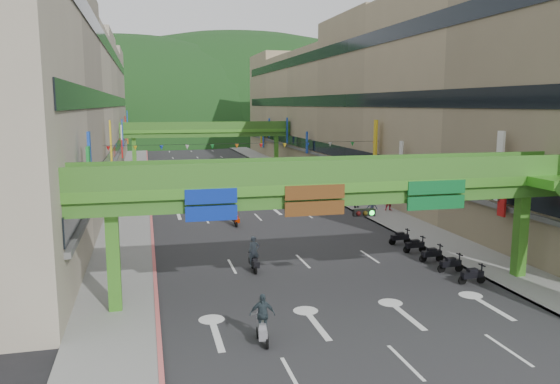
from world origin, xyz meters
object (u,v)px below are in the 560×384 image
at_px(scooter_rider_near, 254,255).
at_px(car_yellow, 244,178).
at_px(scooter_rider_mid, 242,189).
at_px(pedestrian_red, 390,202).
at_px(car_silver, 205,195).
at_px(overpass_near, 358,197).

distance_m(scooter_rider_near, car_yellow, 37.24).
bearing_deg(scooter_rider_mid, pedestrian_red, -38.41).
relative_size(car_silver, car_yellow, 1.13).
bearing_deg(scooter_rider_near, overpass_near, -51.11).
distance_m(scooter_rider_near, pedestrian_red, 21.42).
bearing_deg(pedestrian_red, scooter_rider_mid, 145.93).
xyz_separation_m(car_silver, pedestrian_red, (15.84, -9.58, 0.21)).
bearing_deg(car_silver, overpass_near, -87.44).
bearing_deg(overpass_near, scooter_rider_mid, 91.56).
bearing_deg(pedestrian_red, car_yellow, 117.93).
relative_size(car_silver, pedestrian_red, 2.35).
bearing_deg(overpass_near, scooter_rider_near, 128.89).
height_order(car_silver, pedestrian_red, pedestrian_red).
bearing_deg(overpass_near, pedestrian_red, 60.66).
xyz_separation_m(overpass_near, scooter_rider_mid, (-0.81, 29.61, -4.06)).
relative_size(scooter_rider_near, car_silver, 0.49).
height_order(overpass_near, car_yellow, overpass_near).
relative_size(scooter_rider_near, car_yellow, 0.56).
distance_m(overpass_near, scooter_rider_near, 8.05).
bearing_deg(car_yellow, scooter_rider_mid, -108.62).
xyz_separation_m(overpass_near, car_silver, (-4.57, 29.62, -4.50)).
bearing_deg(car_yellow, car_silver, -123.97).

